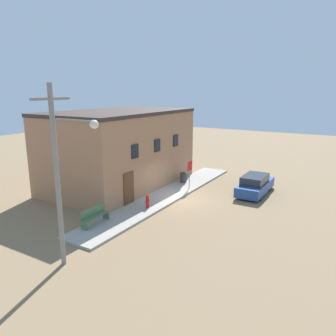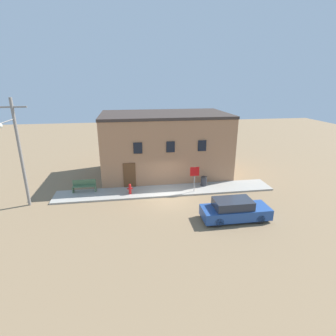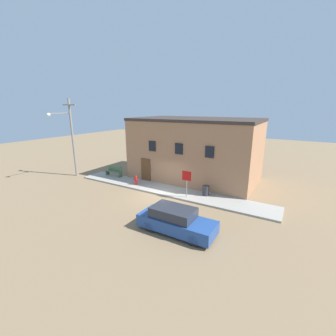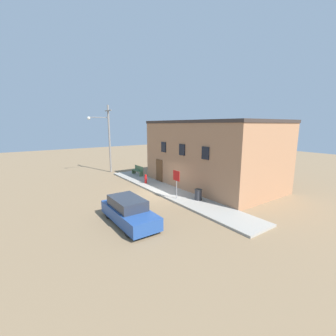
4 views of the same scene
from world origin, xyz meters
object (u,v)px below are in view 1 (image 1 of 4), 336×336
Objects in this scene: stop_sign at (190,169)px; bench at (94,216)px; trash_bin at (183,178)px; fire_hydrant at (148,201)px; parked_car at (255,185)px; utility_pole at (60,169)px.

bench is (-8.65, 1.38, -0.98)m from stop_sign.
fire_hydrant is at bearing -172.63° from trash_bin.
bench is at bearing 170.93° from stop_sign.
parked_car reaches higher than trash_bin.
utility_pole is at bearing -177.85° from stop_sign.
trash_bin is at bearing -1.53° from bench.
fire_hydrant is at bearing 143.99° from parked_car.
utility_pole reaches higher than bench.
fire_hydrant is 1.08× the size of trash_bin.
utility_pole is (-7.23, -0.78, 3.66)m from fire_hydrant.
stop_sign is 1.15× the size of bench.
bench is 5.45m from utility_pole.
trash_bin is (9.77, -0.26, -0.09)m from bench.
trash_bin is 0.10× the size of utility_pole.
utility_pole reaches higher than stop_sign.
stop_sign reaches higher than bench.
bench is at bearing 150.08° from parked_car.
stop_sign is at bearing 108.89° from parked_car.
bench reaches higher than trash_bin.
utility_pole is (-3.64, -1.84, 3.60)m from bench.
utility_pole is (-12.29, -0.46, 2.62)m from stop_sign.
trash_bin is at bearing 6.72° from utility_pole.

